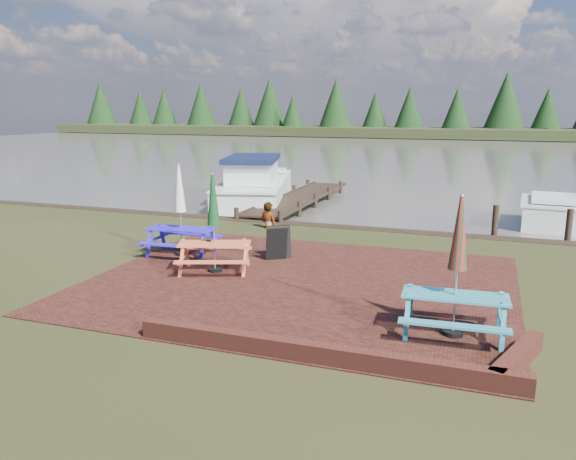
# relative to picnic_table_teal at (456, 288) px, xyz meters

# --- Properties ---
(ground) EXTENTS (120.00, 120.00, 0.00)m
(ground) POSITION_rel_picnic_table_teal_xyz_m (-3.34, 0.85, -0.83)
(ground) COLOR black
(ground) RESTS_ON ground
(paving) EXTENTS (9.00, 7.50, 0.02)m
(paving) POSITION_rel_picnic_table_teal_xyz_m (-3.34, 1.85, -0.82)
(paving) COLOR #351211
(paving) RESTS_ON ground
(brick_wall) EXTENTS (6.21, 1.79, 0.30)m
(brick_wall) POSITION_rel_picnic_table_teal_xyz_m (-1.19, -1.56, -0.68)
(brick_wall) COLOR #4C1E16
(brick_wall) RESTS_ON ground
(water) EXTENTS (120.00, 60.00, 0.02)m
(water) POSITION_rel_picnic_table_teal_xyz_m (-3.34, 37.85, -0.83)
(water) COLOR #46443C
(water) RESTS_ON ground
(far_treeline) EXTENTS (120.00, 10.00, 8.10)m
(far_treeline) POSITION_rel_picnic_table_teal_xyz_m (-3.34, 66.85, 2.45)
(far_treeline) COLOR black
(far_treeline) RESTS_ON ground
(picnic_table_teal) EXTENTS (1.79, 1.62, 2.38)m
(picnic_table_teal) POSITION_rel_picnic_table_teal_xyz_m (0.00, 0.00, 0.00)
(picnic_table_teal) COLOR teal
(picnic_table_teal) RESTS_ON ground
(picnic_table_red) EXTENTS (2.06, 1.95, 2.29)m
(picnic_table_red) POSITION_rel_picnic_table_teal_xyz_m (-5.47, 1.99, -0.03)
(picnic_table_red) COLOR #D55F36
(picnic_table_red) RESTS_ON ground
(picnic_table_blue) EXTENTS (1.79, 1.61, 2.36)m
(picnic_table_blue) POSITION_rel_picnic_table_teal_xyz_m (-6.95, 3.03, -0.01)
(picnic_table_blue) COLOR #291BCC
(picnic_table_blue) RESTS_ON ground
(chalkboard) EXTENTS (0.55, 0.74, 0.85)m
(chalkboard) POSITION_rel_picnic_table_teal_xyz_m (-4.46, 3.50, -0.40)
(chalkboard) COLOR black
(chalkboard) RESTS_ON ground
(jetty) EXTENTS (1.76, 9.08, 1.00)m
(jetty) POSITION_rel_picnic_table_teal_xyz_m (-6.84, 12.13, -0.72)
(jetty) COLOR black
(jetty) RESTS_ON ground
(boat_jetty) EXTENTS (4.46, 7.89, 2.17)m
(boat_jetty) POSITION_rel_picnic_table_teal_xyz_m (-8.95, 12.53, -0.39)
(boat_jetty) COLOR silver
(boat_jetty) RESTS_ON ground
(person) EXTENTS (0.68, 0.53, 1.66)m
(person) POSITION_rel_picnic_table_teal_xyz_m (-6.07, 6.89, -0.00)
(person) COLOR gray
(person) RESTS_ON ground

